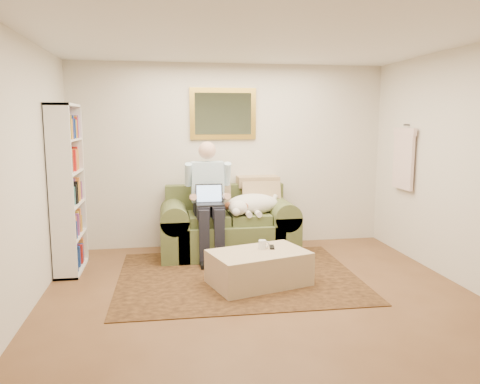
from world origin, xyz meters
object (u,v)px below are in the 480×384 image
object	(u,v)px
ottoman	(259,268)
coffee_mug	(262,244)
laptop	(210,199)
bookshelf	(67,189)
seated_man	(209,201)
sleeping_dog	(253,204)
sofa	(228,231)

from	to	relation	value
ottoman	coffee_mug	xyz separation A→B (m)	(0.06, 0.10, 0.24)
laptop	bookshelf	bearing A→B (deg)	-174.36
seated_man	sleeping_dog	world-z (taller)	seated_man
sleeping_dog	ottoman	xyz separation A→B (m)	(-0.16, -1.18, -0.51)
sleeping_dog	seated_man	bearing A→B (deg)	-172.87
laptop	bookshelf	xyz separation A→B (m)	(-1.71, -0.17, 0.20)
sofa	coffee_mug	distance (m)	1.21
seated_man	sleeping_dog	xyz separation A→B (m)	(0.60, 0.07, -0.07)
sleeping_dog	ottoman	distance (m)	1.30
seated_man	bookshelf	distance (m)	1.75
seated_man	sofa	bearing A→B (deg)	31.45
laptop	bookshelf	size ratio (longest dim) A/B	0.18
sofa	sleeping_dog	xyz separation A→B (m)	(0.33, -0.09, 0.38)
sofa	bookshelf	xyz separation A→B (m)	(-1.99, -0.41, 0.69)
seated_man	ottoman	size ratio (longest dim) A/B	1.47
bookshelf	laptop	bearing A→B (deg)	5.64
ottoman	bookshelf	xyz separation A→B (m)	(-2.15, 0.87, 0.81)
laptop	bookshelf	world-z (taller)	bookshelf
sofa	seated_man	world-z (taller)	seated_man
seated_man	laptop	bearing A→B (deg)	-90.00
sleeping_dog	sofa	bearing A→B (deg)	164.26
laptop	coffee_mug	world-z (taller)	laptop
sleeping_dog	bookshelf	xyz separation A→B (m)	(-2.31, -0.31, 0.30)
laptop	coffee_mug	size ratio (longest dim) A/B	3.53
laptop	ottoman	bearing A→B (deg)	-67.22
bookshelf	ottoman	bearing A→B (deg)	-22.02
sofa	laptop	xyz separation A→B (m)	(-0.27, -0.24, 0.49)
sofa	coffee_mug	bearing A→B (deg)	-79.33
sofa	ottoman	distance (m)	1.29
laptop	ottoman	distance (m)	1.28
sleeping_dog	bookshelf	world-z (taller)	bookshelf
sleeping_dog	ottoman	size ratio (longest dim) A/B	0.72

